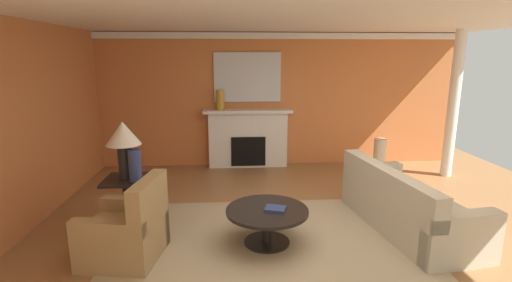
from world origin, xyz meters
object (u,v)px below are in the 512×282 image
(armchair_near_window, at_px, (127,233))
(coffee_table, at_px, (267,218))
(sofa, at_px, (405,208))
(vase_tall_corner, at_px, (380,153))
(fireplace, at_px, (248,140))
(vase_mantel_left, at_px, (220,100))
(mantel_mirror, at_px, (247,77))
(table_lamp, at_px, (123,139))
(vase_on_side_table, at_px, (135,166))
(side_table, at_px, (128,200))

(armchair_near_window, distance_m, coffee_table, 1.63)
(sofa, relative_size, vase_tall_corner, 3.60)
(fireplace, bearing_deg, vase_mantel_left, -174.86)
(mantel_mirror, relative_size, sofa, 0.61)
(armchair_near_window, distance_m, vase_tall_corner, 5.33)
(table_lamp, distance_m, vase_on_side_table, 0.37)
(coffee_table, xyz_separation_m, vase_tall_corner, (2.60, 3.03, -0.03))
(side_table, xyz_separation_m, vase_on_side_table, (0.15, -0.12, 0.50))
(armchair_near_window, bearing_deg, vase_tall_corner, 37.86)
(vase_tall_corner, bearing_deg, vase_on_side_table, -148.37)
(fireplace, relative_size, coffee_table, 1.80)
(sofa, height_order, vase_mantel_left, vase_mantel_left)
(mantel_mirror, relative_size, vase_mantel_left, 3.38)
(sofa, bearing_deg, mantel_mirror, 121.55)
(side_table, relative_size, table_lamp, 0.93)
(coffee_table, bearing_deg, armchair_near_window, -171.68)
(table_lamp, bearing_deg, armchair_near_window, -76.87)
(mantel_mirror, bearing_deg, fireplace, -90.00)
(mantel_mirror, relative_size, armchair_near_window, 1.42)
(armchair_near_window, bearing_deg, coffee_table, 8.32)
(coffee_table, bearing_deg, side_table, 163.09)
(fireplace, relative_size, sofa, 0.81)
(mantel_mirror, bearing_deg, vase_on_side_table, -117.20)
(sofa, relative_size, side_table, 3.16)
(fireplace, xyz_separation_m, vase_mantel_left, (-0.55, -0.05, 0.83))
(coffee_table, distance_m, vase_on_side_table, 1.79)
(sofa, distance_m, side_table, 3.66)
(fireplace, xyz_separation_m, side_table, (-1.71, -2.79, -0.16))
(fireplace, distance_m, sofa, 3.63)
(table_lamp, relative_size, vase_tall_corner, 1.22)
(mantel_mirror, xyz_separation_m, sofa, (1.95, -3.17, -1.54))
(mantel_mirror, distance_m, vase_on_side_table, 3.53)
(fireplace, xyz_separation_m, sofa, (1.95, -3.05, -0.27))
(coffee_table, relative_size, table_lamp, 1.33)
(vase_tall_corner, bearing_deg, mantel_mirror, 171.10)
(vase_mantel_left, bearing_deg, fireplace, 5.14)
(side_table, bearing_deg, table_lamp, 0.00)
(fireplace, relative_size, side_table, 2.57)
(coffee_table, relative_size, side_table, 1.43)
(side_table, xyz_separation_m, vase_mantel_left, (1.16, 2.74, 0.99))
(armchair_near_window, bearing_deg, side_table, 103.13)
(fireplace, bearing_deg, vase_tall_corner, -6.37)
(sofa, bearing_deg, vase_on_side_table, 177.74)
(sofa, bearing_deg, armchair_near_window, -171.46)
(fireplace, xyz_separation_m, mantel_mirror, (0.00, 0.12, 1.27))
(coffee_table, distance_m, vase_mantel_left, 3.51)
(side_table, bearing_deg, vase_on_side_table, -38.66)
(fireplace, height_order, vase_on_side_table, fireplace)
(coffee_table, height_order, table_lamp, table_lamp)
(table_lamp, relative_size, vase_mantel_left, 1.88)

